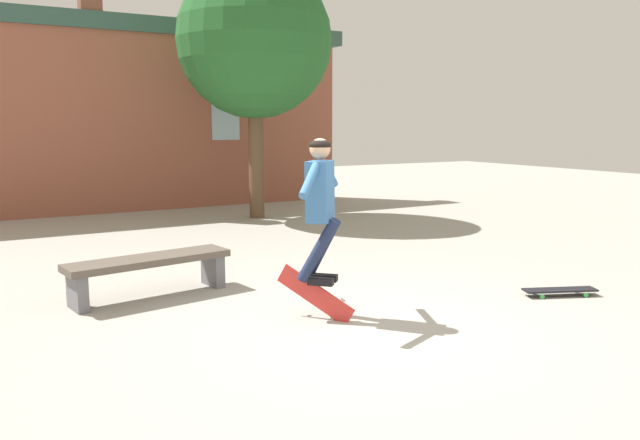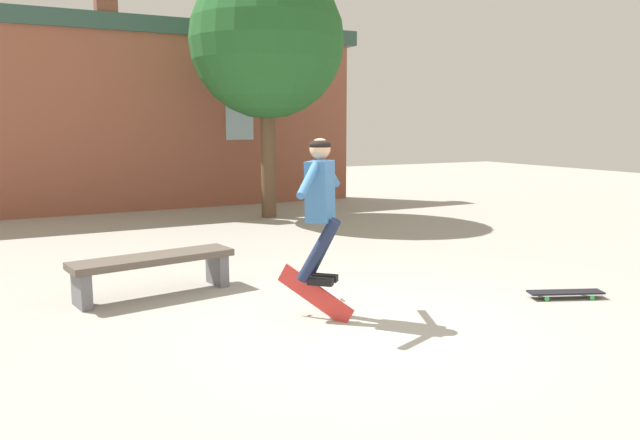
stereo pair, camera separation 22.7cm
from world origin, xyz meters
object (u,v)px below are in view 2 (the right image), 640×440
(skateboard_flipping, at_px, (315,295))
(skateboard_resting, at_px, (565,292))
(park_bench, at_px, (153,266))
(skater, at_px, (320,198))
(tree_right, at_px, (267,42))

(skateboard_flipping, distance_m, skateboard_resting, 2.96)
(park_bench, relative_size, skater, 1.30)
(park_bench, distance_m, skateboard_resting, 4.76)
(skater, bearing_deg, skateboard_resting, 30.89)
(park_bench, height_order, skater, skater)
(tree_right, distance_m, skater, 7.42)
(skateboard_resting, bearing_deg, skateboard_flipping, 9.56)
(tree_right, height_order, skateboard_resting, tree_right)
(skateboard_resting, bearing_deg, skater, 8.84)
(tree_right, relative_size, skateboard_flipping, 7.68)
(skateboard_flipping, relative_size, skateboard_resting, 0.79)
(skateboard_flipping, xyz_separation_m, skateboard_resting, (2.87, -0.69, -0.18))
(skater, bearing_deg, skateboard_flipping, -116.85)
(tree_right, bearing_deg, skateboard_flipping, -109.32)
(tree_right, bearing_deg, skateboard_resting, -85.82)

